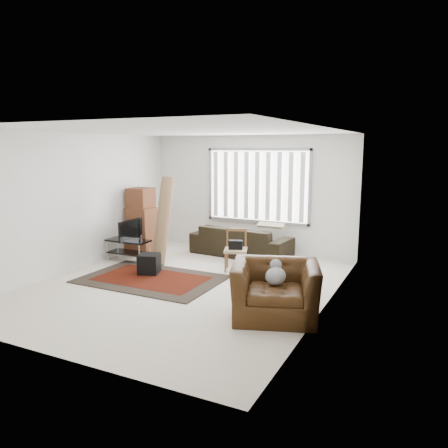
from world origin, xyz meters
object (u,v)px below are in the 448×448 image
object	(u,v)px
sofa	(241,236)
side_chair	(236,248)
moving_boxes	(142,223)
tv_stand	(128,246)
armchair	(275,286)

from	to	relation	value
sofa	side_chair	bearing A→B (deg)	114.08
moving_boxes	sofa	bearing A→B (deg)	20.22
tv_stand	side_chair	world-z (taller)	side_chair
sofa	side_chair	world-z (taller)	sofa
moving_boxes	side_chair	distance (m)	2.61
tv_stand	armchair	xyz separation A→B (m)	(3.90, -1.59, 0.12)
armchair	moving_boxes	bearing A→B (deg)	131.25
tv_stand	armchair	distance (m)	4.21
sofa	armchair	xyz separation A→B (m)	(1.93, -3.14, 0.02)
sofa	moving_boxes	bearing A→B (deg)	25.28
tv_stand	side_chair	size ratio (longest dim) A/B	1.15
tv_stand	armchair	size ratio (longest dim) A/B	0.63
tv_stand	moving_boxes	xyz separation A→B (m)	(-0.20, 0.76, 0.36)
side_chair	armchair	world-z (taller)	armchair
side_chair	armchair	bearing A→B (deg)	-72.24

